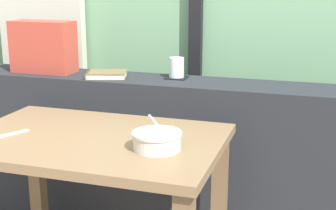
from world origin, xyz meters
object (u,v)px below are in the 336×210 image
object	(u,v)px
throw_pillow	(43,47)
fork_utensil	(8,135)
breakfast_table	(94,167)
closed_book	(106,74)
juice_glass	(177,68)
soup_bowl	(157,141)
coaster_square	(177,78)

from	to	relation	value
throw_pillow	fork_utensil	distance (m)	0.73
breakfast_table	fork_utensil	bearing A→B (deg)	-165.19
closed_book	fork_utensil	size ratio (longest dim) A/B	1.30
throw_pillow	juice_glass	bearing A→B (deg)	4.24
juice_glass	soup_bowl	distance (m)	0.70
fork_utensil	closed_book	bearing A→B (deg)	106.08
breakfast_table	soup_bowl	distance (m)	0.32
closed_book	throw_pillow	bearing A→B (deg)	174.26
closed_book	throw_pillow	xyz separation A→B (m)	(-0.36, 0.04, 0.12)
throw_pillow	soup_bowl	world-z (taller)	throw_pillow
soup_bowl	breakfast_table	bearing A→B (deg)	168.29
coaster_square	juice_glass	world-z (taller)	juice_glass
breakfast_table	soup_bowl	bearing A→B (deg)	-11.71
fork_utensil	soup_bowl	bearing A→B (deg)	30.60
coaster_square	juice_glass	size ratio (longest dim) A/B	1.05
juice_glass	soup_bowl	bearing A→B (deg)	-79.05
breakfast_table	coaster_square	xyz separation A→B (m)	(0.15, 0.62, 0.24)
juice_glass	fork_utensil	xyz separation A→B (m)	(-0.46, -0.70, -0.16)
coaster_square	fork_utensil	xyz separation A→B (m)	(-0.46, -0.70, -0.11)
breakfast_table	closed_book	bearing A→B (deg)	108.87
throw_pillow	fork_utensil	world-z (taller)	throw_pillow
breakfast_table	coaster_square	world-z (taller)	coaster_square
closed_book	throw_pillow	world-z (taller)	throw_pillow
closed_book	soup_bowl	distance (m)	0.76
breakfast_table	coaster_square	distance (m)	0.68
coaster_square	closed_book	bearing A→B (deg)	-165.12
soup_bowl	fork_utensil	world-z (taller)	soup_bowl
breakfast_table	closed_book	distance (m)	0.62
breakfast_table	throw_pillow	world-z (taller)	throw_pillow
juice_glass	fork_utensil	size ratio (longest dim) A/B	0.56
breakfast_table	juice_glass	size ratio (longest dim) A/B	10.31
breakfast_table	soup_bowl	xyz separation A→B (m)	(0.28, -0.06, 0.15)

